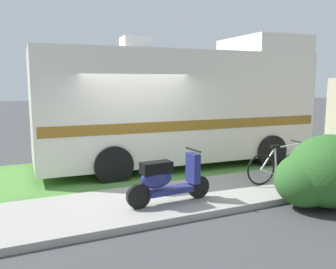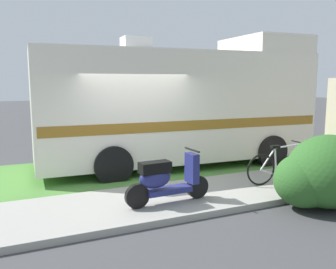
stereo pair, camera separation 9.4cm
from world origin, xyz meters
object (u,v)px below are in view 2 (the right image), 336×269
object	(u,v)px
scooter	(165,179)
bicycle	(282,166)
pickup_truck_near	(218,113)
bottle_green	(323,175)
motorhome_rv	(180,104)
pickup_truck_far	(179,108)

from	to	relation	value
scooter	bicycle	distance (m)	2.86
bicycle	pickup_truck_near	world-z (taller)	pickup_truck_near
scooter	pickup_truck_near	size ratio (longest dim) A/B	0.31
pickup_truck_near	bottle_green	bearing A→B (deg)	-105.03
motorhome_rv	bottle_green	xyz separation A→B (m)	(2.13, -3.08, -1.49)
motorhome_rv	scooter	world-z (taller)	motorhome_rv
motorhome_rv	pickup_truck_near	bearing A→B (deg)	48.16
bicycle	scooter	bearing A→B (deg)	-176.76
pickup_truck_far	bottle_green	bearing A→B (deg)	-98.54
motorhome_rv	bottle_green	distance (m)	4.03
bicycle	pickup_truck_far	bearing A→B (deg)	75.66
scooter	pickup_truck_far	world-z (taller)	pickup_truck_far
motorhome_rv	pickup_truck_far	world-z (taller)	motorhome_rv
scooter	bottle_green	bearing A→B (deg)	-0.22
motorhome_rv	bottle_green	size ratio (longest dim) A/B	31.53
scooter	pickup_truck_far	xyz separation A→B (m)	(5.53, 10.60, 0.42)
motorhome_rv	bicycle	xyz separation A→B (m)	(1.06, -2.90, -1.21)
bicycle	pickup_truck_near	xyz separation A→B (m)	(3.17, 7.62, 0.43)
bicycle	pickup_truck_far	size ratio (longest dim) A/B	0.33
scooter	pickup_truck_near	xyz separation A→B (m)	(6.03, 7.78, 0.36)
pickup_truck_far	pickup_truck_near	bearing A→B (deg)	-79.92
scooter	pickup_truck_near	distance (m)	9.85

